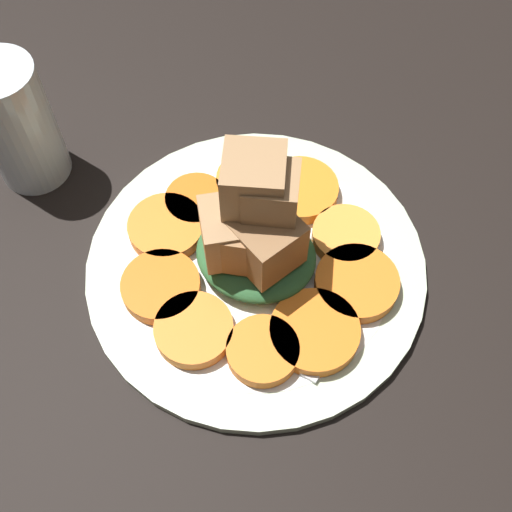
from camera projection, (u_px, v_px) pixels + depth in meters
table_slab at (256, 274)px, 56.98cm from camera, size 120.00×120.00×2.00cm
plate at (256, 265)px, 55.68cm from camera, size 29.30×29.30×1.05cm
carrot_slice_0 at (251, 182)px, 58.81cm from camera, size 6.43×6.43×1.30cm
carrot_slice_1 at (196, 201)px, 57.68cm from camera, size 5.51×5.51×1.30cm
carrot_slice_2 at (164, 232)px, 55.99cm from camera, size 6.68×6.68×1.30cm
carrot_slice_3 at (161, 287)px, 53.21cm from camera, size 6.60×6.60×1.30cm
carrot_slice_4 at (194, 330)px, 51.20cm from camera, size 6.38×6.38×1.30cm
carrot_slice_5 at (263, 351)px, 50.29cm from camera, size 5.79×5.79×1.30cm
carrot_slice_6 at (315, 332)px, 51.12cm from camera, size 7.26×7.26×1.30cm
carrot_slice_7 at (357, 283)px, 53.38cm from camera, size 7.02×7.02×1.30cm
carrot_slice_8 at (346, 236)px, 55.78cm from camera, size 5.91×5.91×1.30cm
carrot_slice_9 at (301, 190)px, 58.32cm from camera, size 6.88×6.88×1.30cm
center_pile at (254, 232)px, 51.17cm from camera, size 10.28×9.25×11.96cm
fork at (219, 319)px, 52.21cm from camera, size 17.82×5.08×0.40cm
water_glass at (17, 124)px, 56.50cm from camera, size 6.58×6.58×12.37cm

